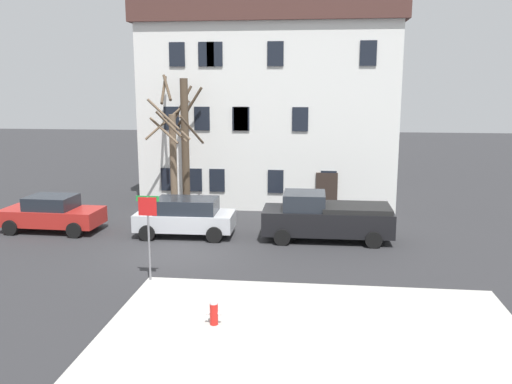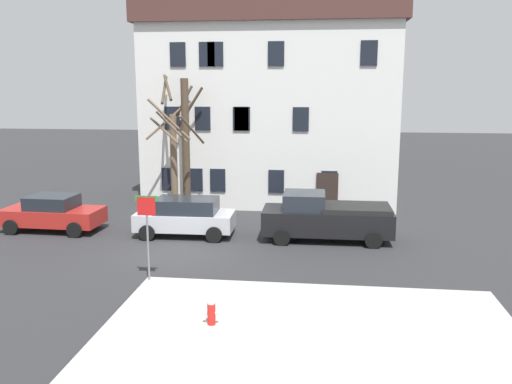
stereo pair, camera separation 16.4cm
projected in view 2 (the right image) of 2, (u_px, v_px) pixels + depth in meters
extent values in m
plane|color=#2D2D30|center=(178.00, 253.00, 21.07)|extent=(120.00, 120.00, 0.00)
cube|color=#B7B5AD|center=(310.00, 334.00, 14.06)|extent=(11.03, 7.02, 0.12)
cube|color=white|center=(272.00, 115.00, 30.71)|extent=(13.42, 6.93, 9.60)
cube|color=#4C2D28|center=(272.00, 10.00, 29.61)|extent=(13.92, 7.43, 1.93)
cube|color=#2D231E|center=(327.00, 193.00, 27.61)|extent=(1.10, 0.12, 2.10)
cube|color=black|center=(169.00, 179.00, 28.51)|extent=(0.80, 0.08, 1.20)
cube|color=black|center=(195.00, 180.00, 28.34)|extent=(0.80, 0.08, 1.20)
cube|color=black|center=(218.00, 180.00, 28.20)|extent=(0.80, 0.08, 1.20)
cube|color=black|center=(276.00, 181.00, 27.83)|extent=(0.80, 0.08, 1.20)
cube|color=black|center=(329.00, 183.00, 27.51)|extent=(0.80, 0.08, 1.20)
cube|color=black|center=(172.00, 118.00, 27.86)|extent=(0.80, 0.08, 1.20)
cube|color=black|center=(203.00, 119.00, 27.67)|extent=(0.80, 0.08, 1.20)
cube|color=black|center=(241.00, 119.00, 27.44)|extent=(0.80, 0.08, 1.20)
cube|color=black|center=(242.00, 119.00, 27.43)|extent=(0.80, 0.08, 1.20)
cube|color=black|center=(301.00, 119.00, 27.08)|extent=(0.80, 0.08, 1.20)
cube|color=black|center=(178.00, 54.00, 27.21)|extent=(0.80, 0.08, 1.20)
cube|color=black|center=(207.00, 54.00, 27.03)|extent=(0.80, 0.08, 1.20)
cube|color=black|center=(215.00, 54.00, 26.98)|extent=(0.80, 0.08, 1.20)
cube|color=black|center=(276.00, 54.00, 26.62)|extent=(0.80, 0.08, 1.20)
cube|color=black|center=(369.00, 53.00, 26.08)|extent=(0.80, 0.08, 1.20)
cylinder|color=brown|center=(174.00, 168.00, 26.11)|extent=(0.33, 0.33, 5.11)
cylinder|color=brown|center=(168.00, 120.00, 26.71)|extent=(2.10, 1.17, 1.94)
cylinder|color=brown|center=(192.00, 130.00, 25.35)|extent=(0.72, 2.12, 1.50)
cylinder|color=brown|center=(164.00, 131.00, 25.11)|extent=(1.50, 0.57, 1.22)
cylinder|color=brown|center=(172.00, 127.00, 25.07)|extent=(1.43, 0.39, 1.48)
cylinder|color=brown|center=(169.00, 120.00, 24.74)|extent=(1.97, 0.33, 1.92)
cylinder|color=#4C3D2D|center=(186.00, 148.00, 26.82)|extent=(0.38, 0.38, 6.80)
cylinder|color=#4C3D2D|center=(168.00, 87.00, 26.00)|extent=(0.86, 1.59, 1.27)
cylinder|color=#4C3D2D|center=(164.00, 90.00, 26.24)|extent=(0.47, 2.02, 1.37)
cylinder|color=#4C3D2D|center=(191.00, 106.00, 27.04)|extent=(1.41, 0.41, 1.94)
cylinder|color=#4C3D2D|center=(181.00, 107.00, 26.95)|extent=(1.15, 0.81, 2.12)
cube|color=#AD231E|center=(53.00, 216.00, 24.31)|extent=(4.44, 2.02, 0.72)
cube|color=#1E232B|center=(52.00, 202.00, 24.18)|extent=(2.07, 1.72, 0.58)
cylinder|color=black|center=(11.00, 227.00, 23.69)|extent=(0.69, 0.24, 0.68)
cylinder|color=black|center=(35.00, 217.00, 25.51)|extent=(0.69, 0.24, 0.68)
cylinder|color=black|center=(75.00, 230.00, 23.24)|extent=(0.69, 0.24, 0.68)
cylinder|color=black|center=(94.00, 220.00, 25.06)|extent=(0.69, 0.24, 0.68)
cube|color=#B7BABF|center=(185.00, 220.00, 23.48)|extent=(4.25, 1.93, 0.73)
cube|color=#1E232B|center=(187.00, 205.00, 23.34)|extent=(2.64, 1.68, 0.62)
cylinder|color=black|center=(147.00, 233.00, 22.78)|extent=(0.68, 0.23, 0.68)
cylinder|color=black|center=(159.00, 222.00, 24.59)|extent=(0.68, 0.23, 0.68)
cylinder|color=black|center=(214.00, 235.00, 22.49)|extent=(0.68, 0.23, 0.68)
cylinder|color=black|center=(221.00, 224.00, 24.30)|extent=(0.68, 0.23, 0.68)
cube|color=black|center=(327.00, 221.00, 22.82)|extent=(5.43, 2.14, 1.00)
cube|color=#1E232B|center=(304.00, 201.00, 22.76)|extent=(1.75, 1.85, 0.70)
cube|color=black|center=(356.00, 208.00, 22.57)|extent=(2.83, 2.03, 0.20)
cylinder|color=black|center=(282.00, 237.00, 22.09)|extent=(0.68, 0.23, 0.68)
cylinder|color=black|center=(285.00, 225.00, 24.13)|extent=(0.68, 0.23, 0.68)
cylinder|color=black|center=(373.00, 240.00, 21.68)|extent=(0.68, 0.23, 0.68)
cylinder|color=black|center=(369.00, 227.00, 23.72)|extent=(0.68, 0.23, 0.68)
cylinder|color=red|center=(211.00, 314.00, 14.45)|extent=(0.22, 0.22, 0.58)
sphere|color=silver|center=(211.00, 303.00, 14.39)|extent=(0.21, 0.21, 0.21)
cylinder|color=silver|center=(206.00, 313.00, 14.46)|extent=(0.10, 0.09, 0.09)
cylinder|color=silver|center=(217.00, 313.00, 14.42)|extent=(0.10, 0.09, 0.09)
cylinder|color=slate|center=(148.00, 241.00, 17.62)|extent=(0.07, 0.07, 2.91)
cube|color=red|center=(146.00, 206.00, 17.38)|extent=(0.60, 0.03, 0.60)
cube|color=#1E8C38|center=(146.00, 198.00, 17.37)|extent=(0.76, 0.02, 0.18)
torus|color=black|center=(93.00, 213.00, 26.20)|extent=(0.71, 0.12, 0.71)
torus|color=black|center=(74.00, 212.00, 26.42)|extent=(0.71, 0.12, 0.71)
cylinder|color=black|center=(83.00, 209.00, 26.27)|extent=(0.99, 0.14, 0.19)
cylinder|color=black|center=(79.00, 204.00, 26.27)|extent=(0.09, 0.04, 0.45)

